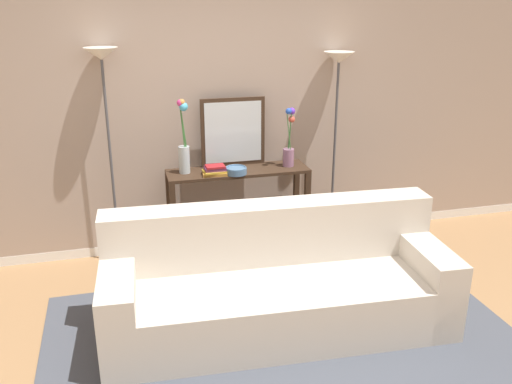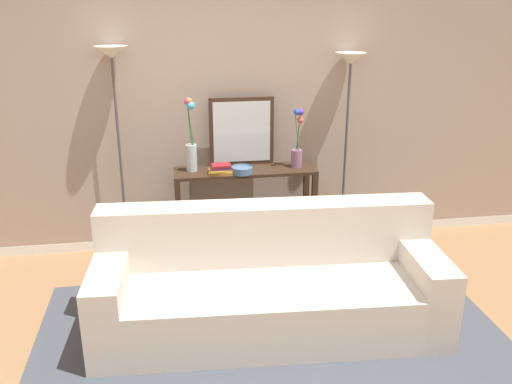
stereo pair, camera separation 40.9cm
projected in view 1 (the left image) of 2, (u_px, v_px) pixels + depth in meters
The scene contains 13 objects.
ground_plane at pixel (264, 363), 3.73m from camera, with size 16.00×16.00×0.02m, color #9E754C.
back_wall at pixel (206, 97), 5.05m from camera, with size 12.00×0.15×2.90m.
area_rug at pixel (282, 336), 3.99m from camera, with size 3.35×1.94×0.01m.
couch at pixel (277, 287), 4.04m from camera, with size 2.52×1.02×0.88m.
console_table at pixel (238, 197), 5.09m from camera, with size 1.29×0.37×0.83m.
floor_lamp_left at pixel (105, 98), 4.61m from camera, with size 0.28×0.28×1.93m.
floor_lamp_right at pixel (337, 95), 5.13m from camera, with size 0.28×0.28×1.84m.
wall_mirror at pixel (233, 132), 5.03m from camera, with size 0.59×0.02×0.63m.
vase_tall_flowers at pixel (184, 146), 4.83m from camera, with size 0.10×0.12×0.67m.
vase_short_flowers at pixel (289, 145), 5.05m from camera, with size 0.11×0.11×0.55m.
fruit_bowl at pixel (236, 170), 4.88m from camera, with size 0.19×0.19×0.06m.
book_stack at pixel (215, 170), 4.86m from camera, with size 0.22×0.17×0.09m.
book_row_under_console at pixel (198, 252), 5.17m from camera, with size 0.26×0.17×0.13m.
Camera 1 is at (-0.84, -3.00, 2.34)m, focal length 38.76 mm.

